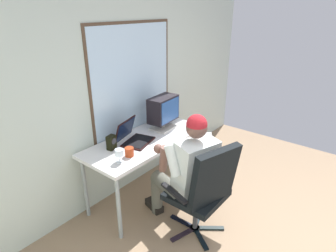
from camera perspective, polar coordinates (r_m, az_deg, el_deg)
name	(u,v)px	position (r m, az deg, el deg)	size (l,w,h in m)	color
wall_rear	(127,79)	(3.26, -8.19, 9.33)	(4.81, 0.08, 2.66)	#B8C6BC
desk	(146,144)	(3.15, -4.43, -3.64)	(1.45, 0.63, 0.74)	gray
office_chair	(205,188)	(2.66, 7.43, -12.28)	(0.66, 0.64, 1.01)	black
person_seated	(187,168)	(2.77, 3.79, -8.51)	(0.64, 0.81, 1.23)	#535349
crt_monitor	(163,110)	(3.30, -0.96, 3.23)	(0.39, 0.25, 0.39)	beige
laptop	(132,136)	(3.06, -7.20, -2.01)	(0.41, 0.40, 0.24)	black
wine_glass	(119,153)	(2.67, -9.79, -5.44)	(0.08, 0.08, 0.13)	silver
desk_speaker	(111,142)	(2.92, -11.33, -3.27)	(0.10, 0.08, 0.15)	black
coffee_mug	(129,152)	(2.78, -7.81, -5.19)	(0.09, 0.09, 0.09)	#9B3213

